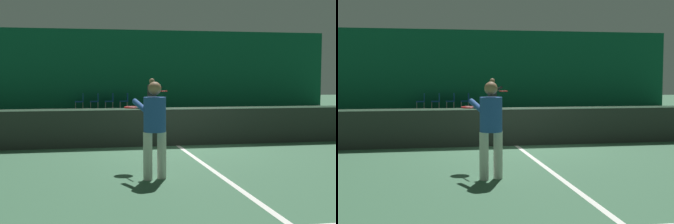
# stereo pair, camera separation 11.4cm
# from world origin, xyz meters

# --- Properties ---
(ground_plane) EXTENTS (60.00, 60.00, 0.00)m
(ground_plane) POSITION_xyz_m (0.00, 0.00, 0.00)
(ground_plane) COLOR #386647
(backdrop_curtain) EXTENTS (23.00, 0.12, 4.24)m
(backdrop_curtain) POSITION_xyz_m (0.00, 14.12, 2.12)
(backdrop_curtain) COLOR #0F5138
(backdrop_curtain) RESTS_ON ground
(court_line_baseline_far) EXTENTS (11.00, 0.10, 0.00)m
(court_line_baseline_far) POSITION_xyz_m (0.00, 11.90, 0.00)
(court_line_baseline_far) COLOR white
(court_line_baseline_far) RESTS_ON ground
(court_line_service_far) EXTENTS (8.25, 0.10, 0.00)m
(court_line_service_far) POSITION_xyz_m (0.00, 6.40, 0.00)
(court_line_service_far) COLOR white
(court_line_service_far) RESTS_ON ground
(court_line_centre) EXTENTS (0.10, 12.80, 0.00)m
(court_line_centre) POSITION_xyz_m (0.00, 0.00, 0.00)
(court_line_centre) COLOR white
(court_line_centre) RESTS_ON ground
(tennis_net) EXTENTS (12.00, 0.10, 1.07)m
(tennis_net) POSITION_xyz_m (0.00, 0.00, 0.51)
(tennis_net) COLOR #2D332D
(tennis_net) RESTS_ON ground
(player_near) EXTENTS (0.68, 1.37, 1.62)m
(player_near) POSITION_xyz_m (-1.16, -3.61, 0.94)
(player_near) COLOR beige
(player_near) RESTS_ON ground
(player_far) EXTENTS (0.74, 1.38, 1.64)m
(player_far) POSITION_xyz_m (0.49, 7.31, 0.96)
(player_far) COLOR #2D2D38
(player_far) RESTS_ON ground
(courtside_chair_0) EXTENTS (0.44, 0.44, 0.84)m
(courtside_chair_0) POSITION_xyz_m (-2.35, 13.57, 0.49)
(courtside_chair_0) COLOR #99999E
(courtside_chair_0) RESTS_ON ground
(courtside_chair_1) EXTENTS (0.44, 0.44, 0.84)m
(courtside_chair_1) POSITION_xyz_m (-1.57, 13.57, 0.49)
(courtside_chair_1) COLOR #99999E
(courtside_chair_1) RESTS_ON ground
(courtside_chair_2) EXTENTS (0.44, 0.44, 0.84)m
(courtside_chair_2) POSITION_xyz_m (-0.80, 13.57, 0.49)
(courtside_chair_2) COLOR #99999E
(courtside_chair_2) RESTS_ON ground
(courtside_chair_3) EXTENTS (0.44, 0.44, 0.84)m
(courtside_chair_3) POSITION_xyz_m (-0.02, 13.57, 0.49)
(courtside_chair_3) COLOR #99999E
(courtside_chair_3) RESTS_ON ground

